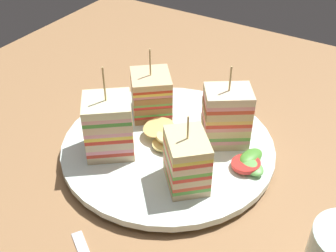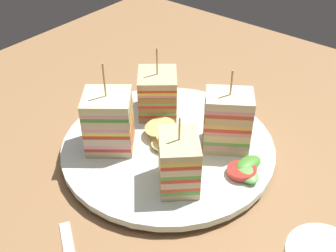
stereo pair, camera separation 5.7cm
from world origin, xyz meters
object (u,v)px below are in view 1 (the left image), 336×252
at_px(plate, 168,147).
at_px(chip_pile, 168,136).
at_px(sandwich_wedge_1, 226,117).
at_px(sandwich_wedge_3, 109,126).
at_px(sandwich_wedge_0, 187,161).
at_px(sandwich_wedge_2, 151,95).

bearing_deg(plate, chip_pile, 153.10).
relative_size(plate, sandwich_wedge_1, 2.51).
bearing_deg(sandwich_wedge_3, plate, 3.62).
relative_size(sandwich_wedge_3, chip_pile, 1.61).
height_order(sandwich_wedge_0, sandwich_wedge_3, sandwich_wedge_3).
xyz_separation_m(sandwich_wedge_1, sandwich_wedge_3, (-0.12, -0.10, -0.00)).
bearing_deg(sandwich_wedge_0, chip_pile, 5.84).
relative_size(plate, sandwich_wedge_2, 2.76).
distance_m(sandwich_wedge_2, sandwich_wedge_3, 0.10).
bearing_deg(sandwich_wedge_1, sandwich_wedge_0, 53.18).
relative_size(sandwich_wedge_0, sandwich_wedge_1, 0.85).
height_order(sandwich_wedge_2, sandwich_wedge_3, sandwich_wedge_3).
bearing_deg(sandwich_wedge_2, sandwich_wedge_1, 48.81).
height_order(sandwich_wedge_1, sandwich_wedge_2, sandwich_wedge_1).
relative_size(sandwich_wedge_2, sandwich_wedge_3, 0.84).
height_order(sandwich_wedge_2, chip_pile, sandwich_wedge_2).
bearing_deg(plate, sandwich_wedge_2, 140.13).
bearing_deg(sandwich_wedge_0, sandwich_wedge_3, 47.43).
relative_size(sandwich_wedge_0, sandwich_wedge_2, 0.94).
xyz_separation_m(sandwich_wedge_0, chip_pile, (-0.06, 0.05, -0.02)).
height_order(sandwich_wedge_0, sandwich_wedge_1, sandwich_wedge_1).
distance_m(sandwich_wedge_0, sandwich_wedge_3, 0.12).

